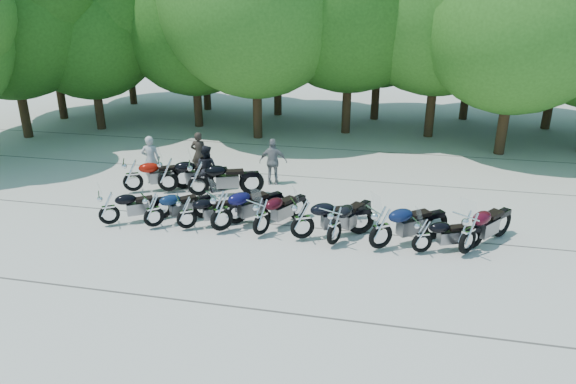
% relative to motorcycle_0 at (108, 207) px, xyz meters
% --- Properties ---
extents(ground, '(90.00, 90.00, 0.00)m').
position_rel_motorcycle_0_xyz_m(ground, '(5.28, -0.36, -0.61)').
color(ground, '#A9A699').
rests_on(ground, ground).
extents(tree_0, '(7.50, 7.50, 9.21)m').
position_rel_motorcycle_0_xyz_m(tree_0, '(-10.14, 12.62, 4.84)').
color(tree_0, '#3A2614').
rests_on(tree_0, ground).
extents(tree_1, '(6.97, 6.97, 8.55)m').
position_rel_motorcycle_0_xyz_m(tree_1, '(-6.76, 10.87, 4.45)').
color(tree_1, '#3A2614').
rests_on(tree_1, ground).
extents(tree_2, '(7.31, 7.31, 8.97)m').
position_rel_motorcycle_0_xyz_m(tree_2, '(-1.97, 12.48, 4.70)').
color(tree_2, '#3A2614').
rests_on(tree_2, ground).
extents(tree_3, '(8.70, 8.70, 10.67)m').
position_rel_motorcycle_0_xyz_m(tree_3, '(1.71, 10.88, 5.71)').
color(tree_3, '#3A2614').
rests_on(tree_3, ground).
extents(tree_6, '(8.00, 8.00, 9.82)m').
position_rel_motorcycle_0_xyz_m(tree_6, '(12.83, 10.46, 5.20)').
color(tree_6, '#3A2614').
rests_on(tree_6, ground).
extents(tree_9, '(7.59, 7.59, 9.32)m').
position_rel_motorcycle_0_xyz_m(tree_9, '(-8.25, 17.23, 4.91)').
color(tree_9, '#3A2614').
rests_on(tree_9, ground).
extents(tree_10, '(7.78, 7.78, 9.55)m').
position_rel_motorcycle_0_xyz_m(tree_10, '(-3.01, 16.61, 5.05)').
color(tree_10, '#3A2614').
rests_on(tree_10, ground).
extents(tree_11, '(7.56, 7.56, 9.28)m').
position_rel_motorcycle_0_xyz_m(tree_11, '(1.52, 16.07, 4.89)').
color(tree_11, '#3A2614').
rests_on(tree_11, ground).
extents(tree_12, '(7.88, 7.88, 9.67)m').
position_rel_motorcycle_0_xyz_m(tree_12, '(7.08, 16.11, 5.12)').
color(tree_12, '#3A2614').
rests_on(tree_12, ground).
extents(tree_13, '(8.31, 8.31, 10.20)m').
position_rel_motorcycle_0_xyz_m(tree_13, '(11.97, 17.11, 5.43)').
color(tree_13, '#3A2614').
rests_on(tree_13, ground).
extents(tree_14, '(8.02, 8.02, 9.84)m').
position_rel_motorcycle_0_xyz_m(tree_14, '(15.96, 15.73, 5.22)').
color(tree_14, '#3A2614').
rests_on(tree_14, ground).
extents(tree_17, '(8.31, 8.31, 10.20)m').
position_rel_motorcycle_0_xyz_m(tree_17, '(-9.40, 8.64, 5.43)').
color(tree_17, '#3A2614').
rests_on(tree_17, ground).
extents(motorcycle_0, '(2.17, 1.72, 1.22)m').
position_rel_motorcycle_0_xyz_m(motorcycle_0, '(0.00, 0.00, 0.00)').
color(motorcycle_0, black).
rests_on(motorcycle_0, ground).
extents(motorcycle_1, '(2.06, 1.99, 1.24)m').
position_rel_motorcycle_0_xyz_m(motorcycle_1, '(1.40, 0.12, 0.01)').
color(motorcycle_1, '#0D1D3B').
rests_on(motorcycle_1, ground).
extents(motorcycle_2, '(2.13, 1.63, 1.19)m').
position_rel_motorcycle_0_xyz_m(motorcycle_2, '(2.40, 0.21, -0.02)').
color(motorcycle_2, black).
rests_on(motorcycle_2, ground).
extents(motorcycle_3, '(2.30, 2.41, 1.44)m').
position_rel_motorcycle_0_xyz_m(motorcycle_3, '(3.48, 0.26, 0.11)').
color(motorcycle_3, '#0E0D39').
rests_on(motorcycle_3, ground).
extents(motorcycle_4, '(1.74, 2.36, 1.31)m').
position_rel_motorcycle_0_xyz_m(motorcycle_4, '(4.68, 0.26, 0.04)').
color(motorcycle_4, '#34070F').
rests_on(motorcycle_4, ground).
extents(motorcycle_5, '(2.54, 1.78, 1.39)m').
position_rel_motorcycle_0_xyz_m(motorcycle_5, '(5.89, 0.24, 0.09)').
color(motorcycle_5, black).
rests_on(motorcycle_5, ground).
extents(motorcycle_6, '(1.63, 2.44, 1.33)m').
position_rel_motorcycle_0_xyz_m(motorcycle_6, '(6.82, 0.08, 0.06)').
color(motorcycle_6, black).
rests_on(motorcycle_6, ground).
extents(motorcycle_7, '(2.53, 2.15, 1.45)m').
position_rel_motorcycle_0_xyz_m(motorcycle_7, '(8.09, 0.07, 0.12)').
color(motorcycle_7, '#0D183B').
rests_on(motorcycle_7, ground).
extents(motorcycle_8, '(2.11, 1.40, 1.15)m').
position_rel_motorcycle_0_xyz_m(motorcycle_8, '(9.19, 0.10, -0.03)').
color(motorcycle_8, black).
rests_on(motorcycle_8, ground).
extents(motorcycle_9, '(2.15, 2.48, 1.43)m').
position_rel_motorcycle_0_xyz_m(motorcycle_9, '(10.37, 0.26, 0.11)').
color(motorcycle_9, '#3D0814').
rests_on(motorcycle_9, ground).
extents(motorcycle_10, '(2.50, 1.74, 1.37)m').
position_rel_motorcycle_0_xyz_m(motorcycle_10, '(-0.63, 2.70, 0.08)').
color(motorcycle_10, '#8A0F05').
rests_on(motorcycle_10, ground).
extents(motorcycle_11, '(2.65, 1.70, 1.44)m').
position_rel_motorcycle_0_xyz_m(motorcycle_11, '(0.58, 2.96, 0.11)').
color(motorcycle_11, black).
rests_on(motorcycle_11, ground).
extents(motorcycle_12, '(2.67, 1.66, 1.45)m').
position_rel_motorcycle_0_xyz_m(motorcycle_12, '(1.78, 2.76, 0.12)').
color(motorcycle_12, black).
rests_on(motorcycle_12, ground).
extents(rider_0, '(0.75, 0.60, 1.81)m').
position_rel_motorcycle_0_xyz_m(rider_0, '(-0.45, 3.81, 0.29)').
color(rider_0, '#9FA0A2').
rests_on(rider_0, ground).
extents(rider_1, '(0.91, 0.76, 1.67)m').
position_rel_motorcycle_0_xyz_m(rider_1, '(1.82, 3.50, 0.23)').
color(rider_1, black).
rests_on(rider_1, ground).
extents(rider_2, '(1.07, 0.58, 1.74)m').
position_rel_motorcycle_0_xyz_m(rider_2, '(3.99, 4.61, 0.26)').
color(rider_2, gray).
rests_on(rider_2, ground).
extents(rider_3, '(0.67, 0.48, 1.73)m').
position_rel_motorcycle_0_xyz_m(rider_3, '(0.98, 4.98, 0.26)').
color(rider_3, black).
rests_on(rider_3, ground).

